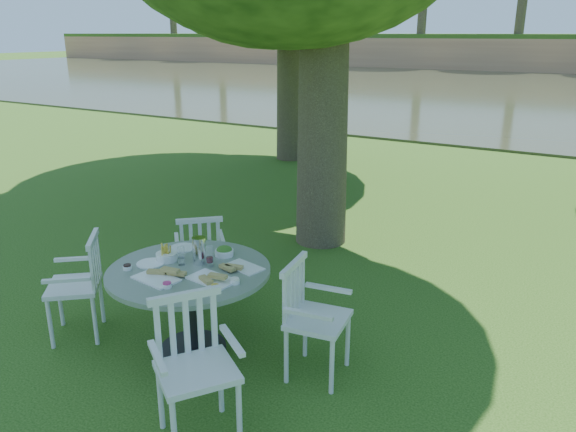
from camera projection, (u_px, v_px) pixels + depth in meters
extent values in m
plane|color=#1A3D0C|center=(278.00, 300.00, 5.73)|extent=(140.00, 140.00, 0.00)
cylinder|color=black|center=(193.00, 348.00, 4.83)|extent=(0.56, 0.56, 0.04)
cylinder|color=black|center=(191.00, 310.00, 4.72)|extent=(0.12, 0.12, 0.68)
cylinder|color=slate|center=(189.00, 271.00, 4.60)|extent=(1.34, 1.34, 0.04)
cylinder|color=silver|center=(332.00, 367.00, 4.18)|extent=(0.04, 0.04, 0.46)
cylinder|color=silver|center=(348.00, 340.00, 4.54)|extent=(0.04, 0.04, 0.46)
cylinder|color=silver|center=(286.00, 356.00, 4.32)|extent=(0.04, 0.04, 0.46)
cylinder|color=silver|center=(305.00, 331.00, 4.68)|extent=(0.04, 0.04, 0.46)
cube|color=silver|center=(318.00, 320.00, 4.35)|extent=(0.50, 0.53, 0.04)
cube|color=silver|center=(294.00, 290.00, 4.36)|extent=(0.11, 0.47, 0.47)
cylinder|color=silver|center=(218.00, 266.00, 6.02)|extent=(0.04, 0.04, 0.44)
cylinder|color=silver|center=(181.00, 269.00, 5.94)|extent=(0.04, 0.04, 0.44)
cylinder|color=silver|center=(222.00, 279.00, 5.69)|extent=(0.04, 0.04, 0.44)
cylinder|color=silver|center=(183.00, 283.00, 5.61)|extent=(0.04, 0.04, 0.44)
cube|color=silver|center=(200.00, 252.00, 5.74)|extent=(0.61, 0.61, 0.04)
cube|color=silver|center=(200.00, 240.00, 5.49)|extent=(0.35, 0.34, 0.45)
cylinder|color=silver|center=(60.00, 303.00, 5.18)|extent=(0.04, 0.04, 0.46)
cylinder|color=silver|center=(50.00, 324.00, 4.79)|extent=(0.04, 0.04, 0.46)
cylinder|color=silver|center=(102.00, 300.00, 5.23)|extent=(0.04, 0.04, 0.46)
cylinder|color=silver|center=(95.00, 321.00, 4.85)|extent=(0.04, 0.04, 0.46)
cube|color=silver|center=(74.00, 286.00, 4.94)|extent=(0.63, 0.63, 0.04)
cube|color=silver|center=(95.00, 262.00, 4.90)|extent=(0.34, 0.38, 0.47)
cylinder|color=silver|center=(239.00, 414.00, 3.65)|extent=(0.04, 0.04, 0.48)
cylinder|color=silver|center=(161.00, 398.00, 3.81)|extent=(0.04, 0.04, 0.48)
cylinder|color=silver|center=(221.00, 382.00, 3.98)|extent=(0.04, 0.04, 0.48)
cube|color=silver|center=(197.00, 372.00, 3.65)|extent=(0.65, 0.66, 0.04)
cube|color=silver|center=(186.00, 326.00, 3.76)|extent=(0.31, 0.43, 0.49)
cube|color=white|center=(156.00, 279.00, 4.40)|extent=(0.39, 0.26, 0.01)
cube|color=white|center=(212.00, 279.00, 4.39)|extent=(0.41, 0.26, 0.02)
cube|color=white|center=(244.00, 267.00, 4.62)|extent=(0.35, 0.24, 0.01)
cylinder|color=white|center=(151.00, 263.00, 4.70)|extent=(0.23, 0.23, 0.01)
cylinder|color=white|center=(183.00, 248.00, 5.04)|extent=(0.23, 0.23, 0.01)
cylinder|color=white|center=(167.00, 257.00, 4.76)|extent=(0.18, 0.18, 0.07)
cylinder|color=white|center=(224.00, 253.00, 4.87)|extent=(0.16, 0.16, 0.05)
cylinder|color=silver|center=(199.00, 250.00, 4.68)|extent=(0.11, 0.11, 0.23)
cylinder|color=white|center=(210.00, 257.00, 4.61)|extent=(0.07, 0.07, 0.18)
cylinder|color=white|center=(181.00, 252.00, 4.81)|extent=(0.06, 0.06, 0.10)
cylinder|color=white|center=(181.00, 259.00, 4.66)|extent=(0.06, 0.06, 0.10)
cylinder|color=white|center=(167.00, 286.00, 4.26)|extent=(0.07, 0.07, 0.03)
cylinder|color=white|center=(215.00, 288.00, 4.22)|extent=(0.07, 0.07, 0.03)
cylinder|color=white|center=(235.00, 282.00, 4.33)|extent=(0.08, 0.08, 0.03)
cylinder|color=white|center=(127.00, 268.00, 4.58)|extent=(0.07, 0.07, 0.03)
cube|color=#313620|center=(557.00, 95.00, 24.46)|extent=(100.00, 28.00, 0.12)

